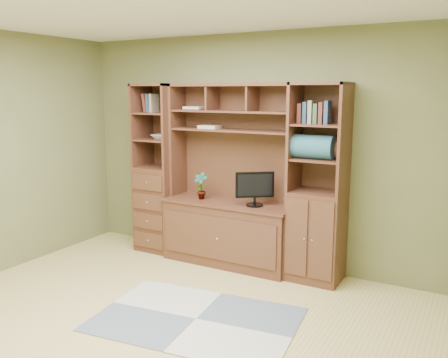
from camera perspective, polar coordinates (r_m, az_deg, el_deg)
The scene contains 11 objects.
room at distance 3.73m, azimuth -9.86°, elevation 0.17°, with size 4.60×4.10×2.64m.
center_hutch at distance 5.31m, azimuth 0.51°, elevation 0.36°, with size 1.54×0.53×2.05m, color #4D2A1B.
left_tower at distance 5.88m, azimuth -7.88°, elevation 1.26°, with size 0.50×0.45×2.05m, color #4D2A1B.
right_tower at distance 4.94m, azimuth 11.22°, elevation -0.60°, with size 0.55×0.45×2.05m, color #4D2A1B.
rug at distance 4.31m, azimuth -3.38°, elevation -16.49°, with size 1.72×1.15×0.01m, color #969B9B.
monitor at distance 5.13m, azimuth 3.73°, elevation -0.44°, with size 0.42×0.19×0.52m, color black.
orchid at distance 5.47m, azimuth -2.79°, elevation -0.82°, with size 0.16×0.11×0.31m, color #A94B39.
magazines at distance 5.46m, azimuth -1.74°, elevation 6.29°, with size 0.23×0.17×0.04m, color #B9A99E.
bowl at distance 5.79m, azimuth -7.54°, elevation 5.05°, with size 0.23×0.23×0.06m, color beige.
blanket_teal at distance 4.85m, azimuth 10.68°, elevation 3.82°, with size 0.42×0.24×0.24m, color #275867.
blanket_red at distance 4.95m, azimuth 12.19°, elevation 3.70°, with size 0.37×0.21×0.21m, color brown.
Camera 1 is at (2.32, -2.85, 1.96)m, focal length 38.00 mm.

